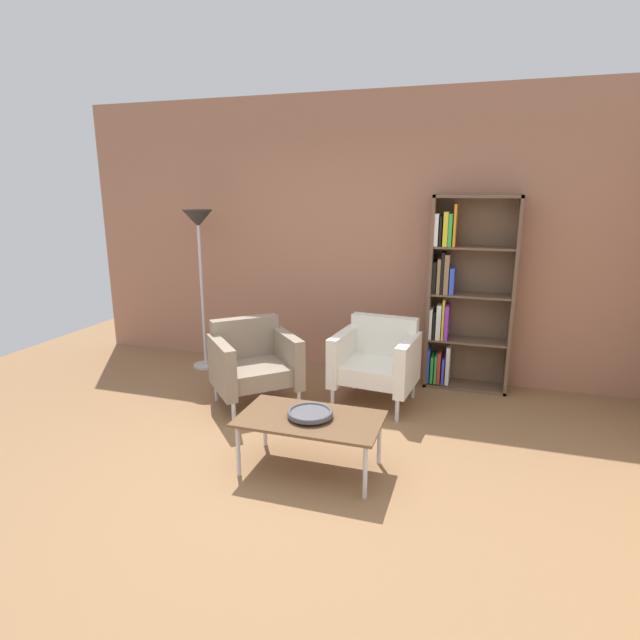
# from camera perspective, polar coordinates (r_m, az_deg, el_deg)

# --- Properties ---
(ground_plane) EXTENTS (8.32, 8.32, 0.00)m
(ground_plane) POSITION_cam_1_polar(r_m,az_deg,el_deg) (3.70, -5.37, -17.47)
(ground_plane) COLOR olive
(brick_back_panel) EXTENTS (6.40, 0.12, 2.90)m
(brick_back_panel) POSITION_cam_1_polar(r_m,az_deg,el_deg) (5.52, 4.40, 9.07)
(brick_back_panel) COLOR #A87056
(brick_back_panel) RESTS_ON ground_plane
(bookshelf_tall) EXTENTS (0.80, 0.30, 1.90)m
(bookshelf_tall) POSITION_cam_1_polar(r_m,az_deg,el_deg) (5.23, 15.35, 2.61)
(bookshelf_tall) COLOR brown
(bookshelf_tall) RESTS_ON ground_plane
(coffee_table_low) EXTENTS (1.00, 0.56, 0.40)m
(coffee_table_low) POSITION_cam_1_polar(r_m,az_deg,el_deg) (3.66, -1.10, -11.21)
(coffee_table_low) COLOR brown
(coffee_table_low) RESTS_ON ground_plane
(decorative_bowl) EXTENTS (0.32, 0.32, 0.05)m
(decorative_bowl) POSITION_cam_1_polar(r_m,az_deg,el_deg) (3.64, -1.10, -10.26)
(decorative_bowl) COLOR #4C4C51
(decorative_bowl) RESTS_ON coffee_table_low
(armchair_near_window) EXTENTS (0.95, 0.95, 0.78)m
(armchair_near_window) POSITION_cam_1_polar(r_m,az_deg,el_deg) (4.77, -7.43, -4.59)
(armchair_near_window) COLOR gray
(armchair_near_window) RESTS_ON ground_plane
(armchair_corner_red) EXTENTS (0.78, 0.72, 0.78)m
(armchair_corner_red) POSITION_cam_1_polar(r_m,az_deg,el_deg) (4.81, 6.33, -4.37)
(armchair_corner_red) COLOR white
(armchair_corner_red) RESTS_ON ground_plane
(floor_lamp_torchiere) EXTENTS (0.32, 0.32, 1.74)m
(floor_lamp_torchiere) POSITION_cam_1_polar(r_m,az_deg,el_deg) (5.70, -13.29, 8.89)
(floor_lamp_torchiere) COLOR silver
(floor_lamp_torchiere) RESTS_ON ground_plane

